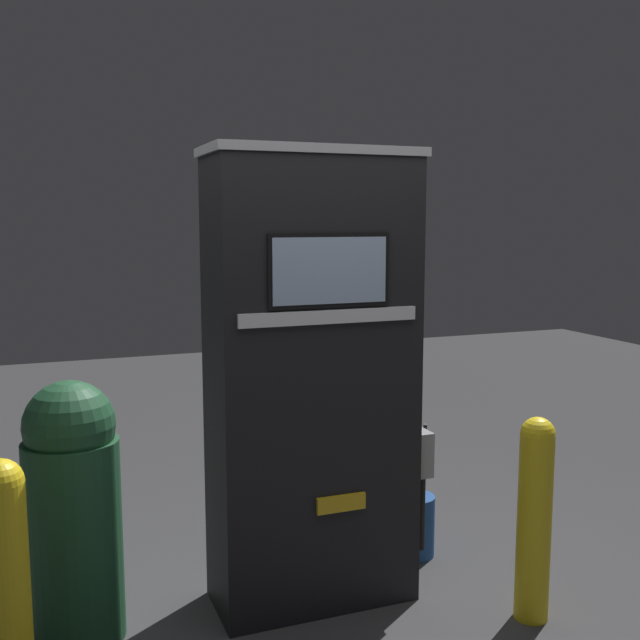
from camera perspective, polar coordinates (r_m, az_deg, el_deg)
The scene contains 6 objects.
ground_plane at distance 3.70m, azimuth 0.66°, elevation -21.77°, with size 14.00×14.00×0.00m, color #38383A.
gas_pump at distance 3.50m, azimuth -0.60°, elevation -4.65°, with size 1.04×0.47×2.13m.
safety_bollard at distance 3.62m, azimuth 16.04°, elevation -13.99°, with size 0.15×0.15×0.95m.
trash_bin at distance 3.47m, azimuth -18.29°, elevation -13.50°, with size 0.41×0.41×1.15m.
safety_bollard_far at distance 3.03m, azimuth -22.84°, elevation -18.23°, with size 0.17×0.17×1.00m.
squeegee_bucket at distance 4.24m, azimuth 7.18°, elevation -15.21°, with size 0.22×0.22×0.74m.
Camera 1 is at (-1.20, -2.98, 1.82)m, focal length 42.00 mm.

